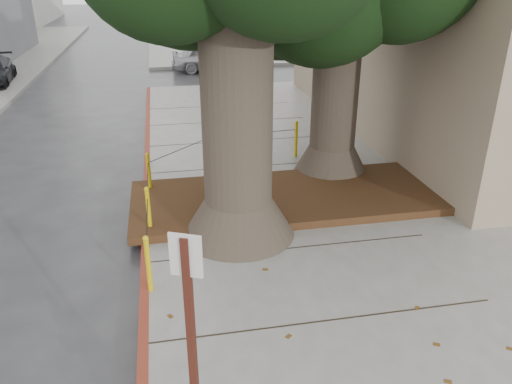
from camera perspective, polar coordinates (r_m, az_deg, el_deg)
The scene contains 8 objects.
ground at distance 7.21m, azimuth 4.04°, elevation -15.86°, with size 140.00×140.00×0.00m, color #28282B.
sidewalk_far at distance 36.38m, azimuth 1.18°, elevation 17.12°, with size 16.00×20.00×0.15m, color slate.
curb_red at distance 9.05m, azimuth -12.51°, elevation -6.63°, with size 0.14×26.00×0.16m, color maroon.
planter_bed at distance 10.49m, azimuth 3.47°, elevation -0.61°, with size 6.40×2.60×0.16m, color black.
bollard_ring at distance 10.48m, azimuth -6.52°, elevation 1.85°, with size 3.79×5.39×0.95m.
signpost at distance 4.46m, azimuth -7.28°, elevation -17.95°, with size 0.25×0.13×2.67m.
car_silver at distance 25.04m, azimuth -5.04°, elevation 15.10°, with size 1.56×3.89×1.32m, color #ABABB0.
car_red at distance 27.24m, azimuth 21.09°, elevation 14.39°, with size 1.42×4.07×1.34m, color maroon.
Camera 1 is at (-1.52, -5.30, 4.65)m, focal length 35.00 mm.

